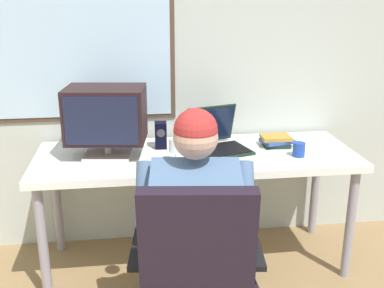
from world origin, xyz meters
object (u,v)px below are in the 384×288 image
object	(u,v)px
desk	(196,164)
laptop	(216,138)
office_chair	(197,265)
book_stack	(276,141)
desk_speaker	(161,135)
coffee_mug	(299,149)
wine_glass	(175,147)
crt_monitor	(106,115)
person_seated	(195,219)

from	to	relation	value
desk	laptop	bearing A→B (deg)	27.70
office_chair	book_stack	size ratio (longest dim) A/B	4.48
desk_speaker	coffee_mug	distance (m)	0.83
desk	wine_glass	distance (m)	0.25
desk	crt_monitor	size ratio (longest dim) A/B	3.97
laptop	coffee_mug	xyz separation A→B (m)	(0.45, -0.20, -0.02)
person_seated	coffee_mug	bearing A→B (deg)	35.99
person_seated	desk	bearing A→B (deg)	81.37
desk_speaker	book_stack	xyz separation A→B (m)	(0.72, -0.06, -0.05)
wine_glass	book_stack	xyz separation A→B (m)	(0.65, 0.21, -0.06)
wine_glass	crt_monitor	bearing A→B (deg)	157.97
crt_monitor	wine_glass	world-z (taller)	crt_monitor
office_chair	wine_glass	xyz separation A→B (m)	(-0.01, 0.76, 0.28)
crt_monitor	wine_glass	bearing A→B (deg)	-22.03
office_chair	person_seated	size ratio (longest dim) A/B	0.80
person_seated	book_stack	bearing A→B (deg)	48.86
person_seated	wine_glass	distance (m)	0.53
person_seated	wine_glass	bearing A→B (deg)	95.12
book_stack	coffee_mug	size ratio (longest dim) A/B	2.58
crt_monitor	coffee_mug	xyz separation A→B (m)	(1.10, -0.15, -0.20)
desk	laptop	world-z (taller)	laptop
laptop	office_chair	bearing A→B (deg)	-104.78
desk	book_stack	xyz separation A→B (m)	(0.51, 0.07, 0.10)
office_chair	crt_monitor	size ratio (longest dim) A/B	2.02
crt_monitor	coffee_mug	world-z (taller)	crt_monitor
book_stack	office_chair	bearing A→B (deg)	-123.37
person_seated	wine_glass	world-z (taller)	person_seated
wine_glass	coffee_mug	distance (m)	0.73
desk	coffee_mug	world-z (taller)	coffee_mug
laptop	coffee_mug	size ratio (longest dim) A/B	4.86
desk	wine_glass	size ratio (longest dim) A/B	13.61
office_chair	book_stack	world-z (taller)	office_chair
person_seated	desk_speaker	xyz separation A→B (m)	(-0.11, 0.75, 0.19)
wine_glass	desk_speaker	bearing A→B (deg)	103.38
person_seated	book_stack	world-z (taller)	person_seated
desk_speaker	coffee_mug	world-z (taller)	desk_speaker
crt_monitor	desk_speaker	bearing A→B (deg)	19.46
crt_monitor	laptop	xyz separation A→B (m)	(0.65, 0.05, -0.18)
book_stack	coffee_mug	bearing A→B (deg)	-70.60
wine_glass	book_stack	distance (m)	0.69
book_stack	crt_monitor	bearing A→B (deg)	-177.00
book_stack	coffee_mug	xyz separation A→B (m)	(0.07, -0.20, 0.01)
desk	office_chair	size ratio (longest dim) A/B	1.97
desk_speaker	laptop	bearing A→B (deg)	-10.33
desk	laptop	distance (m)	0.20
wine_glass	desk_speaker	size ratio (longest dim) A/B	0.86
desk_speaker	coffee_mug	xyz separation A→B (m)	(0.79, -0.26, -0.04)
desk_speaker	desk	bearing A→B (deg)	-32.59
crt_monitor	office_chair	bearing A→B (deg)	-66.67
wine_glass	coffee_mug	xyz separation A→B (m)	(0.72, 0.01, -0.05)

